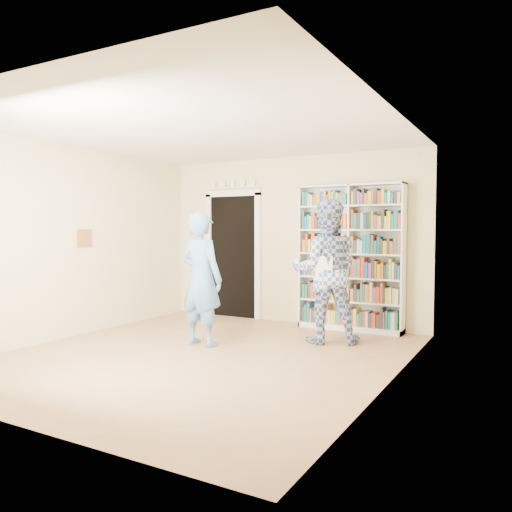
{
  "coord_description": "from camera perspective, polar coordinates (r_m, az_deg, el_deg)",
  "views": [
    {
      "loc": [
        3.46,
        -4.91,
        1.52
      ],
      "look_at": [
        0.23,
        0.9,
        1.17
      ],
      "focal_mm": 35.0,
      "sensor_mm": 36.0,
      "label": 1
    }
  ],
  "objects": [
    {
      "name": "ceiling",
      "position": [
        6.12,
        -6.18,
        14.11
      ],
      "size": [
        5.0,
        5.0,
        0.0
      ],
      "primitive_type": "plane",
      "rotation": [
        3.14,
        0.0,
        0.0
      ],
      "color": "white",
      "rests_on": "wall_back"
    },
    {
      "name": "doorway",
      "position": [
        8.69,
        -2.63,
        0.76
      ],
      "size": [
        1.1,
        0.08,
        2.43
      ],
      "color": "black",
      "rests_on": "floor"
    },
    {
      "name": "man_plaid",
      "position": [
        6.77,
        7.99,
        -1.72
      ],
      "size": [
        1.16,
        1.05,
        1.93
      ],
      "primitive_type": "imported",
      "rotation": [
        0.0,
        0.0,
        3.57
      ],
      "color": "#2D488B",
      "rests_on": "floor"
    },
    {
      "name": "bookshelf",
      "position": [
        7.65,
        10.78,
        -0.11
      ],
      "size": [
        1.6,
        0.3,
        2.2
      ],
      "rotation": [
        0.0,
        0.0,
        0.37
      ],
      "color": "white",
      "rests_on": "floor"
    },
    {
      "name": "floor",
      "position": [
        6.2,
        -6.04,
        -11.2
      ],
      "size": [
        5.0,
        5.0,
        0.0
      ],
      "primitive_type": "plane",
      "color": "#9E6E4C",
      "rests_on": "ground"
    },
    {
      "name": "man_blue",
      "position": [
        6.58,
        -6.27,
        -2.65
      ],
      "size": [
        0.67,
        0.48,
        1.75
      ],
      "primitive_type": "imported",
      "rotation": [
        0.0,
        0.0,
        3.05
      ],
      "color": "#558CBE",
      "rests_on": "floor"
    },
    {
      "name": "paper_sheet",
      "position": [
        6.49,
        7.79,
        -1.35
      ],
      "size": [
        0.21,
        0.06,
        0.3
      ],
      "primitive_type": "cube",
      "rotation": [
        0.0,
        0.0,
        0.24
      ],
      "color": "white",
      "rests_on": "man_plaid"
    },
    {
      "name": "wall_left",
      "position": [
        7.53,
        -20.25,
        1.54
      ],
      "size": [
        0.0,
        5.0,
        5.0
      ],
      "primitive_type": "plane",
      "rotation": [
        1.57,
        0.0,
        1.57
      ],
      "color": "beige",
      "rests_on": "floor"
    },
    {
      "name": "wall_art",
      "position": [
        7.65,
        -19.02,
        1.95
      ],
      "size": [
        0.03,
        0.25,
        0.25
      ],
      "primitive_type": "cube",
      "color": "brown",
      "rests_on": "wall_left"
    },
    {
      "name": "wall_back",
      "position": [
        8.18,
        4.02,
        1.81
      ],
      "size": [
        4.5,
        0.0,
        4.5
      ],
      "primitive_type": "plane",
      "rotation": [
        1.57,
        0.0,
        0.0
      ],
      "color": "beige",
      "rests_on": "floor"
    },
    {
      "name": "wall_right",
      "position": [
        5.06,
        15.2,
        0.99
      ],
      "size": [
        0.0,
        5.0,
        5.0
      ],
      "primitive_type": "plane",
      "rotation": [
        1.57,
        0.0,
        -1.57
      ],
      "color": "beige",
      "rests_on": "floor"
    }
  ]
}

